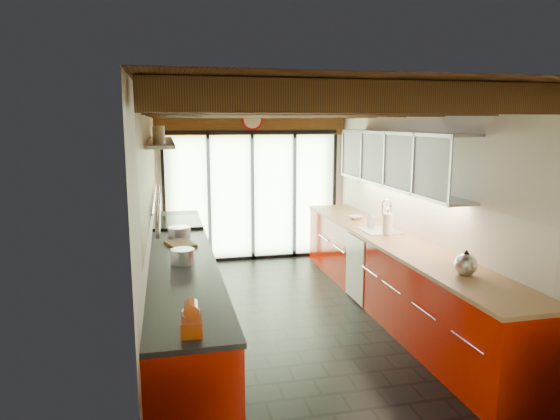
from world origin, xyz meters
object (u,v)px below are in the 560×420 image
object	(u,v)px
stand_mixer	(191,319)
kettle	(466,263)
soap_bottle	(371,219)
bowl	(356,218)
paper_towel	(388,224)

from	to	relation	value
stand_mixer	kettle	bearing A→B (deg)	16.05
soap_bottle	stand_mixer	bearing A→B (deg)	-130.92
stand_mixer	bowl	size ratio (longest dim) A/B	1.27
kettle	bowl	bearing A→B (deg)	90.00
stand_mixer	soap_bottle	bearing A→B (deg)	49.08
kettle	paper_towel	world-z (taller)	paper_towel
kettle	bowl	world-z (taller)	kettle
soap_bottle	bowl	size ratio (longest dim) A/B	0.97
bowl	stand_mixer	bearing A→B (deg)	-126.30
stand_mixer	bowl	distance (m)	4.29
soap_bottle	kettle	bearing A→B (deg)	-90.00
stand_mixer	paper_towel	distance (m)	3.50
stand_mixer	kettle	xyz separation A→B (m)	(2.54, 0.73, 0.02)
soap_bottle	bowl	distance (m)	0.53
stand_mixer	soap_bottle	xyz separation A→B (m)	(2.54, 2.93, 0.01)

